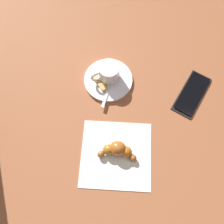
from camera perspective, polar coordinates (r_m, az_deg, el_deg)
The scene contains 8 objects.
ground_plane at distance 0.74m, azimuth -1.29°, elevation -1.91°, with size 1.80×1.80×0.00m, color #985534.
saucer at distance 0.79m, azimuth -0.83°, elevation 7.14°, with size 0.15×0.15×0.01m, color white.
espresso_cup at distance 0.77m, azimuth -0.83°, elevation 8.82°, with size 0.07×0.08×0.05m.
teaspoon at distance 0.78m, azimuth -0.50°, elevation 6.27°, with size 0.12×0.02×0.01m.
sugar_packet at distance 0.78m, azimuth -2.79°, elevation 6.59°, with size 0.07×0.02×0.01m, color tan.
napkin at distance 0.71m, azimuth 0.93°, elevation -9.42°, with size 0.19×0.19×0.00m, color white.
croissant at distance 0.69m, azimuth 1.24°, elevation -8.45°, with size 0.06×0.11×0.04m.
cell_phone at distance 0.81m, azimuth 17.34°, elevation 3.95°, with size 0.17×0.11×0.01m.
Camera 1 is at (-0.25, -0.08, 0.70)m, focal length 41.09 mm.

